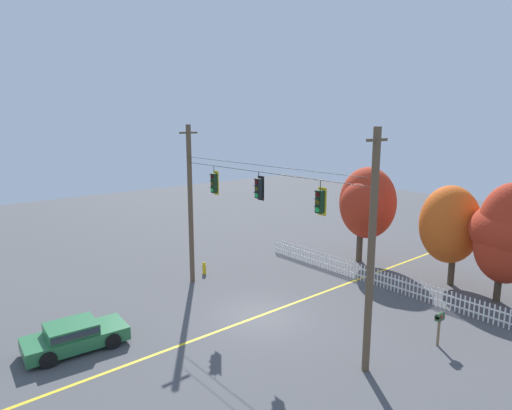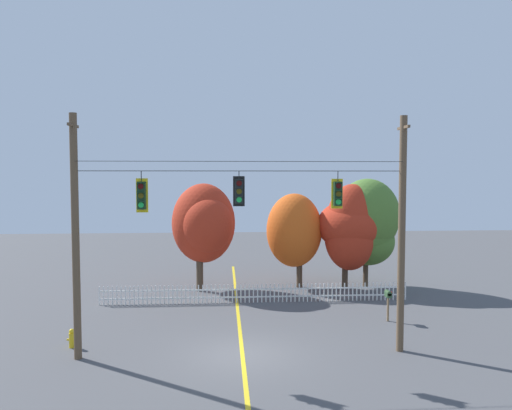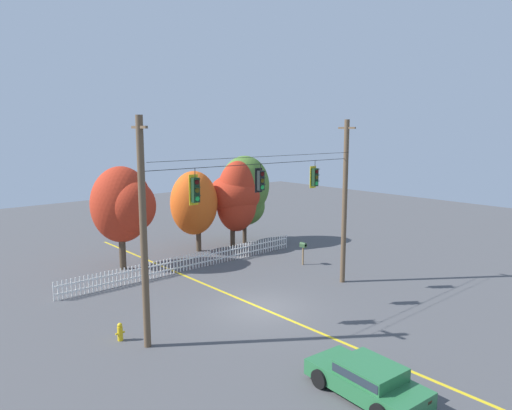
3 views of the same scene
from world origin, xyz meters
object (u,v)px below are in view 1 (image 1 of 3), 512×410
at_px(parked_car, 74,335).
at_px(roadside_mailbox, 440,319).
at_px(autumn_oak_far_east, 509,234).
at_px(autumn_maple_mid, 451,225).
at_px(traffic_signal_northbound_secondary, 214,183).
at_px(traffic_signal_southbound_primary, 320,202).
at_px(fire_hydrant, 204,268).
at_px(traffic_signal_eastbound_side, 259,188).
at_px(autumn_maple_near_fence, 366,204).

bearing_deg(parked_car, roadside_mailbox, 51.08).
height_order(autumn_oak_far_east, roadside_mailbox, autumn_oak_far_east).
xyz_separation_m(autumn_maple_mid, autumn_oak_far_east, (3.20, -0.50, 0.19)).
relative_size(traffic_signal_northbound_secondary, parked_car, 0.37).
relative_size(traffic_signal_southbound_primary, fire_hydrant, 1.88).
relative_size(traffic_signal_southbound_primary, parked_car, 0.35).
bearing_deg(traffic_signal_northbound_secondary, autumn_oak_far_east, 44.76).
bearing_deg(fire_hydrant, traffic_signal_eastbound_side, -10.33).
relative_size(traffic_signal_northbound_secondary, traffic_signal_southbound_primary, 1.08).
bearing_deg(roadside_mailbox, parked_car, -128.92).
height_order(traffic_signal_northbound_secondary, parked_car, traffic_signal_northbound_secondary).
bearing_deg(traffic_signal_eastbound_side, roadside_mailbox, 28.45).
bearing_deg(parked_car, traffic_signal_northbound_secondary, 98.58).
distance_m(traffic_signal_eastbound_side, parked_car, 9.91).
bearing_deg(fire_hydrant, parked_car, -65.27).
distance_m(traffic_signal_eastbound_side, roadside_mailbox, 9.42).
height_order(traffic_signal_eastbound_side, autumn_maple_mid, traffic_signal_eastbound_side).
distance_m(traffic_signal_northbound_secondary, parked_car, 9.61).
bearing_deg(traffic_signal_northbound_secondary, autumn_maple_near_fence, 79.84).
xyz_separation_m(traffic_signal_northbound_secondary, autumn_maple_mid, (7.32, 10.94, -2.57)).
xyz_separation_m(traffic_signal_southbound_primary, autumn_oak_far_east, (3.25, 10.44, -2.43)).
height_order(autumn_maple_near_fence, autumn_maple_mid, autumn_maple_near_fence).
bearing_deg(autumn_maple_near_fence, autumn_oak_far_east, -0.64).
bearing_deg(autumn_maple_mid, traffic_signal_southbound_primary, -90.27).
distance_m(traffic_signal_northbound_secondary, autumn_oak_far_east, 15.02).
xyz_separation_m(traffic_signal_eastbound_side, autumn_maple_near_fence, (-1.68, 10.54, -2.25)).
height_order(autumn_maple_mid, autumn_oak_far_east, autumn_oak_far_east).
height_order(traffic_signal_southbound_primary, fire_hydrant, traffic_signal_southbound_primary).
bearing_deg(parked_car, traffic_signal_eastbound_side, 73.09).
distance_m(autumn_maple_mid, autumn_oak_far_east, 3.25).
bearing_deg(traffic_signal_northbound_secondary, traffic_signal_southbound_primary, -0.01).
bearing_deg(traffic_signal_eastbound_side, traffic_signal_southbound_primary, -0.00).
bearing_deg(autumn_maple_near_fence, traffic_signal_eastbound_side, -80.96).
bearing_deg(roadside_mailbox, fire_hydrant, -169.10).
xyz_separation_m(traffic_signal_northbound_secondary, parked_car, (1.18, -7.84, -5.43)).
distance_m(traffic_signal_northbound_secondary, autumn_maple_near_fence, 10.91).
xyz_separation_m(autumn_maple_near_fence, fire_hydrant, (-4.87, -9.35, -3.56)).
height_order(traffic_signal_northbound_secondary, roadside_mailbox, traffic_signal_northbound_secondary).
relative_size(traffic_signal_eastbound_side, roadside_mailbox, 0.91).
distance_m(autumn_maple_near_fence, autumn_maple_mid, 5.47).
relative_size(autumn_maple_near_fence, autumn_maple_mid, 1.11).
bearing_deg(traffic_signal_eastbound_side, autumn_maple_mid, 71.04).
distance_m(traffic_signal_eastbound_side, fire_hydrant, 8.83).
xyz_separation_m(autumn_maple_near_fence, roadside_mailbox, (8.70, -6.73, -2.75)).
relative_size(autumn_oak_far_east, parked_car, 1.53).
xyz_separation_m(traffic_signal_northbound_secondary, autumn_maple_near_fence, (1.89, 10.54, -2.10)).
distance_m(autumn_oak_far_east, fire_hydrant, 16.69).
bearing_deg(parked_car, autumn_maple_mid, 71.89).
xyz_separation_m(traffic_signal_southbound_primary, roadside_mailbox, (3.31, 3.80, -4.90)).
bearing_deg(roadside_mailbox, traffic_signal_eastbound_side, -151.55).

